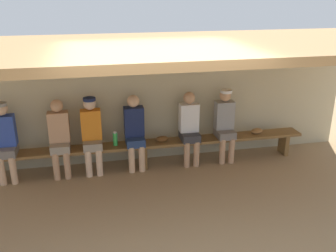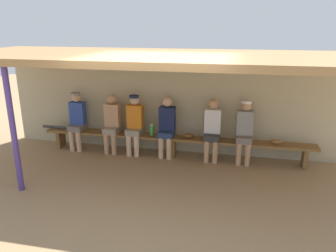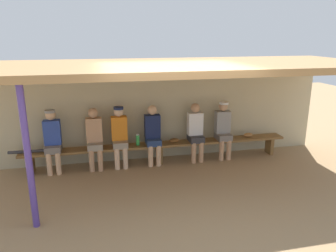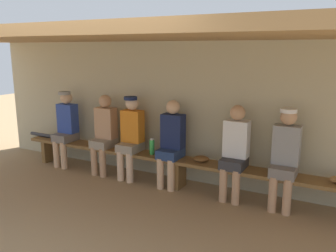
# 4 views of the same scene
# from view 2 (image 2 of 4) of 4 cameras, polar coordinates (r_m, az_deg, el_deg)

# --- Properties ---
(ground_plane) EXTENTS (24.00, 24.00, 0.00)m
(ground_plane) POSITION_cam_2_polar(r_m,az_deg,el_deg) (6.00, -2.01, -10.81)
(ground_plane) COLOR #9E7F59
(back_wall) EXTENTS (8.00, 0.20, 2.20)m
(back_wall) POSITION_cam_2_polar(r_m,az_deg,el_deg) (7.45, 1.66, 3.88)
(back_wall) COLOR #B7AD8C
(back_wall) RESTS_ON ground
(dugout_roof) EXTENTS (8.00, 2.80, 0.12)m
(dugout_roof) POSITION_cam_2_polar(r_m,az_deg,el_deg) (6.00, -0.57, 11.88)
(dugout_roof) COLOR #9E7547
(dugout_roof) RESTS_ON back_wall
(support_post) EXTENTS (0.10, 0.10, 2.20)m
(support_post) POSITION_cam_2_polar(r_m,az_deg,el_deg) (6.11, -25.35, -0.82)
(support_post) COLOR #4C388C
(support_post) RESTS_ON ground
(bench) EXTENTS (6.00, 0.36, 0.46)m
(bench) POSITION_cam_2_polar(r_m,az_deg,el_deg) (7.23, 0.96, -2.43)
(bench) COLOR brown
(bench) RESTS_ON ground
(player_in_white) EXTENTS (0.34, 0.42, 1.34)m
(player_in_white) POSITION_cam_2_polar(r_m,az_deg,el_deg) (7.34, -5.85, 0.73)
(player_in_white) COLOR gray
(player_in_white) RESTS_ON ground
(player_middle) EXTENTS (0.34, 0.42, 1.34)m
(player_middle) POSITION_cam_2_polar(r_m,az_deg,el_deg) (7.87, -15.57, 1.31)
(player_middle) COLOR slate
(player_middle) RESTS_ON ground
(player_with_sunglasses) EXTENTS (0.34, 0.42, 1.34)m
(player_with_sunglasses) POSITION_cam_2_polar(r_m,az_deg,el_deg) (7.02, 7.72, -0.26)
(player_with_sunglasses) COLOR #333338
(player_with_sunglasses) RESTS_ON ground
(player_rightmost) EXTENTS (0.34, 0.42, 1.34)m
(player_rightmost) POSITION_cam_2_polar(r_m,az_deg,el_deg) (7.52, -9.74, 0.84)
(player_rightmost) COLOR gray
(player_rightmost) RESTS_ON ground
(player_in_red) EXTENTS (0.34, 0.42, 1.34)m
(player_in_red) POSITION_cam_2_polar(r_m,az_deg,el_deg) (7.15, -0.23, 0.25)
(player_in_red) COLOR navy
(player_in_red) RESTS_ON ground
(player_leftmost) EXTENTS (0.34, 0.42, 1.34)m
(player_leftmost) POSITION_cam_2_polar(r_m,az_deg,el_deg) (7.00, 13.22, -0.47)
(player_leftmost) COLOR slate
(player_leftmost) RESTS_ON ground
(water_bottle_green) EXTENTS (0.08, 0.08, 0.25)m
(water_bottle_green) POSITION_cam_2_polar(r_m,az_deg,el_deg) (7.28, -2.86, -0.70)
(water_bottle_green) COLOR green
(water_bottle_green) RESTS_ON bench
(baseball_glove_worn) EXTENTS (0.27, 0.22, 0.09)m
(baseball_glove_worn) POSITION_cam_2_polar(r_m,az_deg,el_deg) (7.15, 18.40, -2.58)
(baseball_glove_worn) COLOR olive
(baseball_glove_worn) RESTS_ON bench
(baseball_glove_dark_brown) EXTENTS (0.27, 0.22, 0.09)m
(baseball_glove_dark_brown) POSITION_cam_2_polar(r_m,az_deg,el_deg) (7.15, 3.63, -1.70)
(baseball_glove_dark_brown) COLOR brown
(baseball_glove_dark_brown) RESTS_ON bench
(baseball_bat) EXTENTS (0.80, 0.08, 0.07)m
(baseball_bat) POSITION_cam_2_polar(r_m,az_deg,el_deg) (8.18, -18.54, -0.22)
(baseball_bat) COLOR #333338
(baseball_bat) RESTS_ON bench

